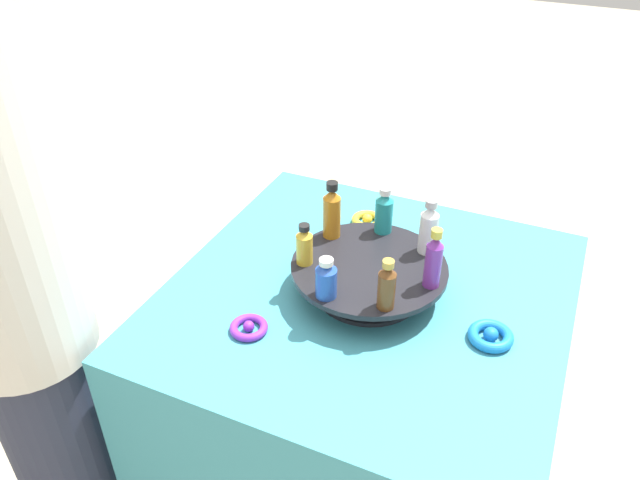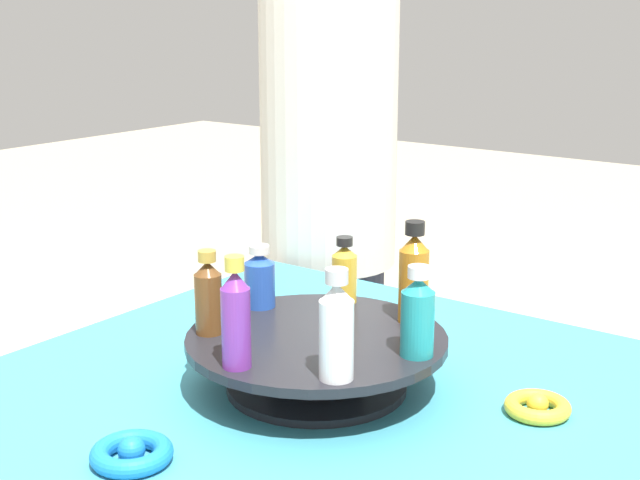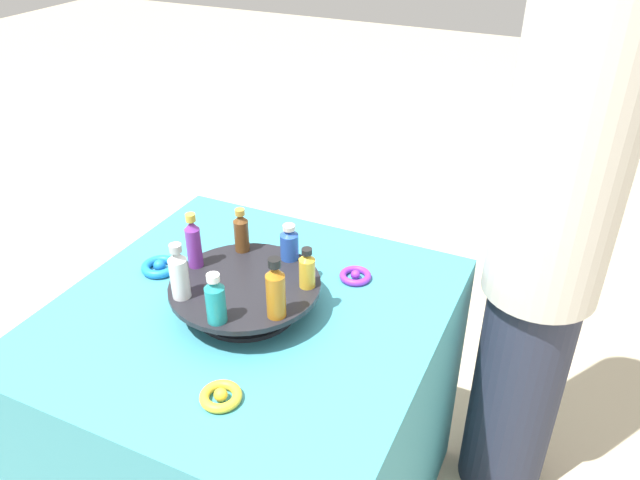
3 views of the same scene
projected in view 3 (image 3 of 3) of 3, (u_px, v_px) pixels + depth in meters
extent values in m
cube|color=teal|center=(255.00, 420.00, 1.58)|extent=(0.84, 0.84, 0.71)
cylinder|color=black|center=(247.00, 307.00, 1.39)|extent=(0.23, 0.23, 0.01)
cylinder|color=black|center=(246.00, 297.00, 1.38)|extent=(0.12, 0.12, 0.05)
cylinder|color=black|center=(245.00, 285.00, 1.36)|extent=(0.33, 0.33, 0.01)
cylinder|color=teal|center=(216.00, 304.00, 1.23)|extent=(0.04, 0.04, 0.08)
cone|color=teal|center=(214.00, 284.00, 1.20)|extent=(0.04, 0.04, 0.02)
cylinder|color=silver|center=(213.00, 278.00, 1.19)|extent=(0.03, 0.03, 0.01)
cylinder|color=#AD6B19|center=(276.00, 296.00, 1.24)|extent=(0.04, 0.04, 0.10)
cone|color=#AD6B19|center=(275.00, 271.00, 1.20)|extent=(0.04, 0.04, 0.02)
cylinder|color=black|center=(274.00, 263.00, 1.19)|extent=(0.03, 0.03, 0.02)
cylinder|color=gold|center=(307.00, 273.00, 1.33)|extent=(0.04, 0.04, 0.07)
cone|color=gold|center=(307.00, 257.00, 1.31)|extent=(0.03, 0.03, 0.01)
cylinder|color=black|center=(307.00, 251.00, 1.30)|extent=(0.02, 0.02, 0.01)
cylinder|color=#234CAD|center=(289.00, 247.00, 1.43)|extent=(0.04, 0.04, 0.06)
cone|color=#234CAD|center=(289.00, 232.00, 1.41)|extent=(0.04, 0.04, 0.01)
cylinder|color=silver|center=(289.00, 227.00, 1.40)|extent=(0.03, 0.03, 0.01)
cylinder|color=brown|center=(242.00, 236.00, 1.45)|extent=(0.03, 0.03, 0.08)
cone|color=brown|center=(240.00, 218.00, 1.43)|extent=(0.03, 0.03, 0.02)
cylinder|color=#B79338|center=(240.00, 212.00, 1.42)|extent=(0.02, 0.02, 0.01)
cylinder|color=#702D93|center=(194.00, 248.00, 1.39)|extent=(0.03, 0.03, 0.09)
cone|color=#702D93|center=(191.00, 225.00, 1.36)|extent=(0.03, 0.03, 0.02)
cylinder|color=gold|center=(190.00, 218.00, 1.35)|extent=(0.02, 0.02, 0.02)
cylinder|color=silver|center=(180.00, 278.00, 1.29)|extent=(0.04, 0.04, 0.09)
cone|color=silver|center=(176.00, 256.00, 1.26)|extent=(0.04, 0.04, 0.02)
cylinder|color=#B2B2B7|center=(175.00, 248.00, 1.25)|extent=(0.03, 0.03, 0.02)
torus|color=gold|center=(221.00, 396.00, 1.15)|extent=(0.08, 0.08, 0.02)
sphere|color=gold|center=(221.00, 395.00, 1.15)|extent=(0.03, 0.03, 0.03)
torus|color=purple|center=(355.00, 276.00, 1.49)|extent=(0.08, 0.08, 0.02)
sphere|color=purple|center=(355.00, 275.00, 1.49)|extent=(0.02, 0.02, 0.02)
torus|color=blue|center=(160.00, 267.00, 1.52)|extent=(0.09, 0.09, 0.02)
sphere|color=blue|center=(159.00, 265.00, 1.52)|extent=(0.03, 0.03, 0.03)
cylinder|color=#282D42|center=(516.00, 391.00, 1.69)|extent=(0.23, 0.23, 0.67)
cylinder|color=beige|center=(571.00, 142.00, 1.32)|extent=(0.27, 0.27, 0.77)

